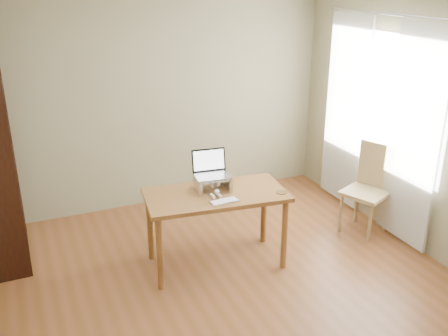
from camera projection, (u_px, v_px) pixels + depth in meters
The scene contains 9 objects.
room at pixel (251, 158), 3.92m from camera, with size 4.04×4.54×2.64m.
curtains at pixel (376, 122), 5.34m from camera, with size 0.03×1.90×2.25m.
desk at pixel (216, 203), 4.67m from camera, with size 1.37×0.80×0.75m.
laptop_stand at pixel (213, 182), 4.67m from camera, with size 0.32×0.25×0.13m.
laptop at pixel (210, 169), 4.68m from camera, with size 0.35×0.31×0.23m.
keyboard at pixel (224, 201), 4.44m from camera, with size 0.26×0.12×0.02m.
coaster at pixel (282, 192), 4.65m from camera, with size 0.10×0.10×0.01m, color brown.
cat at pixel (209, 183), 4.70m from camera, with size 0.24×0.48×0.15m.
chair at pixel (372, 186), 5.35m from camera, with size 0.57×0.56×0.97m.
Camera 1 is at (-1.63, -3.28, 2.66)m, focal length 40.00 mm.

